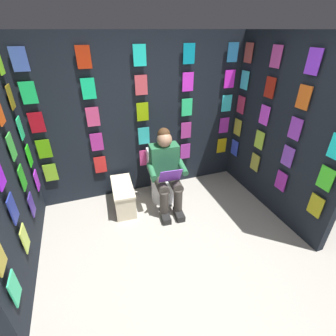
# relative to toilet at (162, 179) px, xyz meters

# --- Properties ---
(ground_plane) EXTENTS (30.00, 30.00, 0.00)m
(ground_plane) POSITION_rel_toilet_xyz_m (0.18, 1.70, -0.33)
(ground_plane) COLOR #9E998E
(display_wall_back) EXTENTS (3.25, 0.14, 2.34)m
(display_wall_back) POSITION_rel_toilet_xyz_m (0.18, -0.39, 0.85)
(display_wall_back) COLOR black
(display_wall_back) RESTS_ON ground
(display_wall_left) EXTENTS (0.14, 2.05, 2.34)m
(display_wall_left) POSITION_rel_toilet_xyz_m (-1.44, 0.68, 0.85)
(display_wall_left) COLOR black
(display_wall_left) RESTS_ON ground
(display_wall_right) EXTENTS (0.14, 2.05, 2.34)m
(display_wall_right) POSITION_rel_toilet_xyz_m (1.81, 0.68, 0.85)
(display_wall_right) COLOR black
(display_wall_right) RESTS_ON ground
(toilet) EXTENTS (0.42, 0.57, 0.77)m
(toilet) POSITION_rel_toilet_xyz_m (0.00, 0.00, 0.00)
(toilet) COLOR white
(toilet) RESTS_ON ground
(person_reading) EXTENTS (0.55, 0.70, 1.19)m
(person_reading) POSITION_rel_toilet_xyz_m (0.01, 0.23, 0.27)
(person_reading) COLOR #286B42
(person_reading) RESTS_ON ground
(comic_longbox_near) EXTENTS (0.33, 0.68, 0.39)m
(comic_longbox_near) POSITION_rel_toilet_xyz_m (0.63, 0.07, -0.13)
(comic_longbox_near) COLOR beige
(comic_longbox_near) RESTS_ON ground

